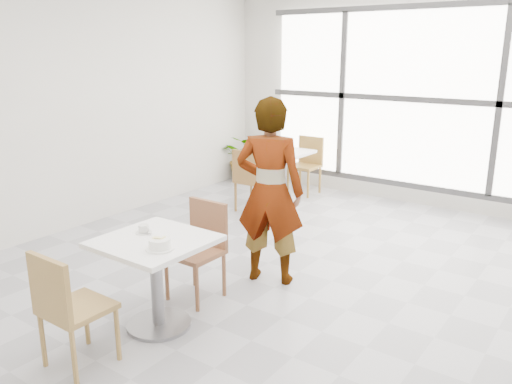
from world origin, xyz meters
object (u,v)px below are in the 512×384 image
Objects in this scene: bg_table_left at (284,169)px; bg_chair_left_near at (250,177)px; chair_near at (66,304)px; oatmeal_bowl at (160,244)px; bg_chair_left_far at (307,161)px; chair_far at (201,243)px; main_table at (156,266)px; plant_left at (245,158)px; coffee_cup at (144,229)px; person at (270,192)px.

bg_chair_left_near reaches higher than bg_table_left.
chair_near is 0.75m from oatmeal_bowl.
bg_chair_left_near is 1.00× the size of bg_chair_left_far.
bg_table_left is 0.86× the size of bg_chair_left_far.
bg_chair_left_near is at bearing 115.21° from oatmeal_bowl.
bg_table_left is 0.86× the size of bg_chair_left_near.
chair_near is at bearing -88.88° from chair_far.
chair_far is (-0.09, 0.63, -0.02)m from main_table.
bg_chair_left_near is at bearing -50.64° from plant_left.
coffee_cup is at bearing -82.82° from chair_near.
chair_far is (-0.03, 1.39, 0.00)m from chair_near.
main_table is 0.77m from chair_near.
person is 2.36× the size of bg_table_left.
oatmeal_bowl is at bearing -25.44° from coffee_cup.
chair_near reaches higher than main_table.
chair_far is at bearing -58.17° from plant_left.
plant_left is at bearing 118.84° from main_table.
oatmeal_bowl is (0.19, -0.12, 0.27)m from main_table.
coffee_cup is (-0.36, 0.17, -0.01)m from oatmeal_bowl.
chair_far is at bearing -74.05° from bg_chair_left_far.
chair_near is at bearing -78.06° from bg_chair_left_far.
person reaches higher than bg_table_left.
bg_chair_left_near is at bearing 110.43° from coffee_cup.
oatmeal_bowl reaches higher than bg_table_left.
main_table is 3.81× the size of oatmeal_bowl.
chair_near reaches higher than bg_table_left.
person reaches higher than coffee_cup.
oatmeal_bowl is at bearing 69.18° from person.
bg_table_left is 0.73m from bg_chair_left_near.
coffee_cup is 0.18× the size of bg_chair_left_near.
main_table and bg_table_left have the same top height.
coffee_cup is at bearing 164.52° from main_table.
person reaches higher than plant_left.
chair_near is 3.83m from bg_chair_left_near.
oatmeal_bowl is 0.24× the size of bg_chair_left_far.
bg_chair_left_far is 1.22m from plant_left.
main_table is at bearing -94.95° from chair_near.
chair_far is 0.49× the size of person.
oatmeal_bowl is at bearing -69.27° from chair_far.
main_table is 1.02× the size of plant_left.
chair_far is 2.53m from bg_chair_left_near.
chair_far is 1.00× the size of bg_chair_left_far.
chair_far and bg_chair_left_far have the same top height.
chair_far reaches higher than bg_table_left.
coffee_cup is at bearing -74.54° from bg_table_left.
chair_far reaches higher than coffee_cup.
main_table is 0.64m from chair_far.
chair_near reaches higher than plant_left.
plant_left reaches higher than main_table.
bg_chair_left_near is (-1.16, 3.65, 0.00)m from chair_near.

